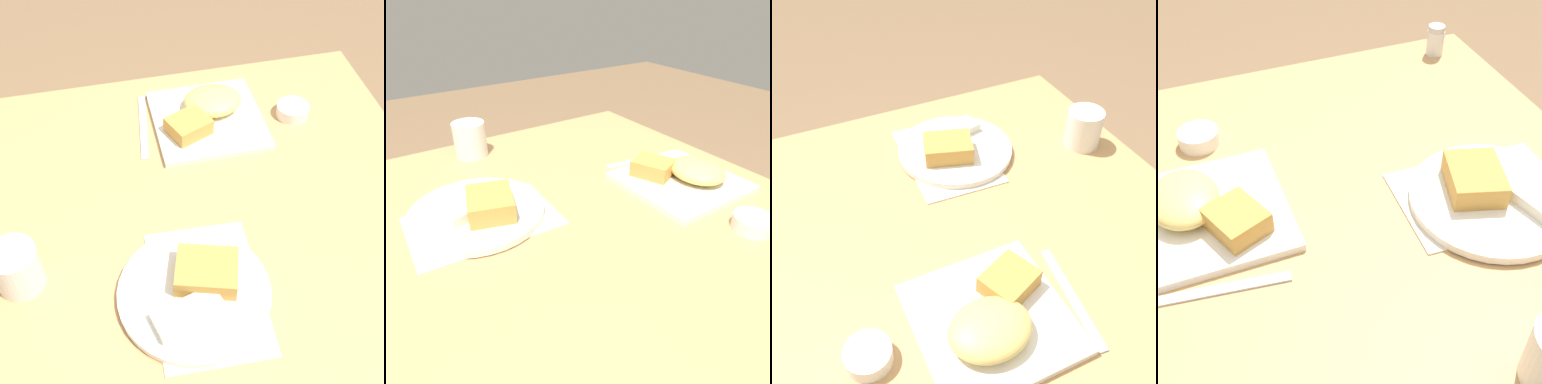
% 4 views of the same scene
% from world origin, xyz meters
% --- Properties ---
extents(dining_table, '(0.93, 0.86, 0.78)m').
position_xyz_m(dining_table, '(0.00, 0.00, 0.68)').
color(dining_table, tan).
rests_on(dining_table, ground_plane).
extents(menu_card, '(0.20, 0.29, 0.00)m').
position_xyz_m(menu_card, '(0.06, 0.19, 0.78)').
color(menu_card, beige).
rests_on(menu_card, dining_table).
extents(plate_square_near, '(0.24, 0.24, 0.06)m').
position_xyz_m(plate_square_near, '(-0.05, -0.24, 0.80)').
color(plate_square_near, white).
rests_on(plate_square_near, dining_table).
extents(plate_oval_far, '(0.26, 0.26, 0.05)m').
position_xyz_m(plate_oval_far, '(0.07, 0.19, 0.80)').
color(plate_oval_far, white).
rests_on(plate_oval_far, menu_card).
extents(sauce_ramekin, '(0.07, 0.07, 0.03)m').
position_xyz_m(sauce_ramekin, '(-0.25, -0.22, 0.79)').
color(sauce_ramekin, white).
rests_on(sauce_ramekin, dining_table).
extents(butter_knife, '(0.04, 0.21, 0.00)m').
position_xyz_m(butter_knife, '(0.09, -0.25, 0.78)').
color(butter_knife, silver).
rests_on(butter_knife, dining_table).
extents(coffee_mug, '(0.08, 0.08, 0.09)m').
position_xyz_m(coffee_mug, '(0.37, 0.10, 0.82)').
color(coffee_mug, white).
rests_on(coffee_mug, dining_table).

